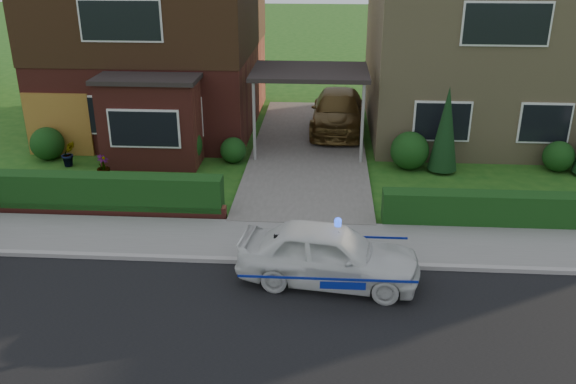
{
  "coord_description": "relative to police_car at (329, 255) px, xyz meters",
  "views": [
    {
      "loc": [
        0.6,
        -8.85,
        6.79
      ],
      "look_at": [
        -0.22,
        3.5,
        1.58
      ],
      "focal_mm": 38.0,
      "sensor_mm": 36.0,
      "label": 1
    }
  ],
  "objects": [
    {
      "name": "ground",
      "position": [
        -0.7,
        -2.4,
        -0.65
      ],
      "size": [
        120.0,
        120.0,
        0.0
      ],
      "primitive_type": "plane",
      "color": "#1B5015",
      "rests_on": "ground"
    },
    {
      "name": "road",
      "position": [
        -0.7,
        -2.4,
        -0.65
      ],
      "size": [
        60.0,
        6.0,
        0.02
      ],
      "primitive_type": "cube",
      "color": "black",
      "rests_on": "ground"
    },
    {
      "name": "kerb",
      "position": [
        -0.7,
        0.65,
        -0.59
      ],
      "size": [
        60.0,
        0.16,
        0.12
      ],
      "primitive_type": "cube",
      "color": "#9E9993",
      "rests_on": "ground"
    },
    {
      "name": "sidewalk",
      "position": [
        -0.7,
        1.7,
        -0.6
      ],
      "size": [
        60.0,
        2.0,
        0.1
      ],
      "primitive_type": "cube",
      "color": "slate",
      "rests_on": "ground"
    },
    {
      "name": "driveway",
      "position": [
        -0.7,
        8.6,
        -0.59
      ],
      "size": [
        3.8,
        12.0,
        0.12
      ],
      "primitive_type": "cube",
      "color": "#666059",
      "rests_on": "ground"
    },
    {
      "name": "house_left",
      "position": [
        -6.49,
        11.5,
        3.16
      ],
      "size": [
        7.5,
        9.53,
        7.25
      ],
      "color": "maroon",
      "rests_on": "ground"
    },
    {
      "name": "house_right",
      "position": [
        5.1,
        11.59,
        3.01
      ],
      "size": [
        7.5,
        8.06,
        7.25
      ],
      "color": "tan",
      "rests_on": "ground"
    },
    {
      "name": "carport_link",
      "position": [
        -0.7,
        8.55,
        2.01
      ],
      "size": [
        3.8,
        3.0,
        2.77
      ],
      "color": "black",
      "rests_on": "ground"
    },
    {
      "name": "garage_door",
      "position": [
        -8.95,
        7.56,
        0.4
      ],
      "size": [
        2.2,
        0.1,
        2.1
      ],
      "primitive_type": "cube",
      "color": "brown",
      "rests_on": "ground"
    },
    {
      "name": "dwarf_wall",
      "position": [
        -6.5,
        2.9,
        -0.47
      ],
      "size": [
        7.7,
        0.25,
        0.36
      ],
      "primitive_type": "cube",
      "color": "maroon",
      "rests_on": "ground"
    },
    {
      "name": "hedge_left",
      "position": [
        -6.5,
        3.05,
        -0.65
      ],
      "size": [
        7.5,
        0.55,
        0.9
      ],
      "primitive_type": "cube",
      "color": "#113410",
      "rests_on": "ground"
    },
    {
      "name": "hedge_right",
      "position": [
        5.1,
        2.95,
        -0.65
      ],
      "size": [
        7.5,
        0.55,
        0.8
      ],
      "primitive_type": "cube",
      "color": "#113410",
      "rests_on": "ground"
    },
    {
      "name": "shrub_left_far",
      "position": [
        -9.2,
        7.1,
        -0.11
      ],
      "size": [
        1.08,
        1.08,
        1.08
      ],
      "primitive_type": "sphere",
      "color": "#113410",
      "rests_on": "ground"
    },
    {
      "name": "shrub_left_mid",
      "position": [
        -4.7,
        6.9,
        0.01
      ],
      "size": [
        1.32,
        1.32,
        1.32
      ],
      "primitive_type": "sphere",
      "color": "#113410",
      "rests_on": "ground"
    },
    {
      "name": "shrub_left_near",
      "position": [
        -3.1,
        7.2,
        -0.23
      ],
      "size": [
        0.84,
        0.84,
        0.84
      ],
      "primitive_type": "sphere",
      "color": "#113410",
      "rests_on": "ground"
    },
    {
      "name": "shrub_right_near",
      "position": [
        2.5,
        7.0,
        -0.05
      ],
      "size": [
        1.2,
        1.2,
        1.2
      ],
      "primitive_type": "sphere",
      "color": "#113410",
      "rests_on": "ground"
    },
    {
      "name": "shrub_right_mid",
      "position": [
        7.1,
        7.1,
        -0.17
      ],
      "size": [
        0.96,
        0.96,
        0.96
      ],
      "primitive_type": "sphere",
      "color": "#113410",
      "rests_on": "ground"
    },
    {
      "name": "conifer_a",
      "position": [
        3.5,
        6.8,
        0.65
      ],
      "size": [
        0.9,
        0.9,
        2.6
      ],
      "primitive_type": "cone",
      "color": "black",
      "rests_on": "ground"
    },
    {
      "name": "police_car",
      "position": [
        0.0,
        0.0,
        0.0
      ],
      "size": [
        3.49,
        3.97,
        1.46
      ],
      "rotation": [
        0.0,
        0.0,
        1.44
      ],
      "color": "white",
      "rests_on": "ground"
    },
    {
      "name": "driveway_car",
      "position": [
        0.3,
        10.75,
        0.16
      ],
      "size": [
        2.1,
        4.8,
        1.37
      ],
      "primitive_type": "imported",
      "rotation": [
        0.0,
        0.0,
        -0.04
      ],
      "color": "brown",
      "rests_on": "driveway"
    },
    {
      "name": "potted_plant_a",
      "position": [
        -7.52,
        3.6,
        -0.29
      ],
      "size": [
        0.41,
        0.31,
        0.71
      ],
      "primitive_type": "imported",
      "rotation": [
        0.0,
        0.0,
        0.15
      ],
      "color": "gray",
      "rests_on": "ground"
    },
    {
      "name": "potted_plant_b",
      "position": [
        -8.27,
        6.51,
        -0.24
      ],
      "size": [
        0.58,
        0.56,
        0.82
      ],
      "primitive_type": "imported",
      "rotation": [
        0.0,
        0.0,
        0.64
      ],
      "color": "gray",
      "rests_on": "ground"
    },
    {
      "name": "potted_plant_c",
      "position": [
        -6.83,
        5.59,
        -0.3
      ],
      "size": [
        0.48,
        0.48,
        0.7
      ],
      "primitive_type": "imported",
      "rotation": [
        0.0,
        0.0,
        1.3
      ],
      "color": "gray",
      "rests_on": "ground"
    }
  ]
}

